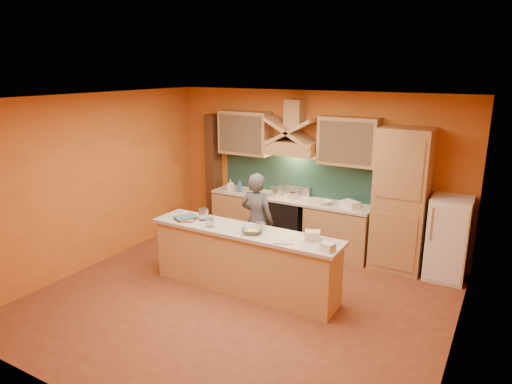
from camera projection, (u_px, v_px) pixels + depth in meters
The scene contains 36 objects.
floor at pixel (240, 300), 6.45m from camera, with size 5.50×5.00×0.01m, color brown.
ceiling at pixel (238, 99), 5.71m from camera, with size 5.50×5.00×0.01m, color white.
wall_back at pixel (312, 170), 8.18m from camera, with size 5.50×0.02×2.80m, color #CD6C28.
wall_front at pixel (88, 278), 3.99m from camera, with size 5.50×0.02×2.80m, color #CD6C28.
wall_left at pixel (95, 181), 7.40m from camera, with size 0.02×5.00×2.80m, color #CD6C28.
wall_right at pixel (462, 244), 4.77m from camera, with size 0.02×5.00×2.80m, color #CD6C28.
base_cabinet_left at pixel (245, 215), 8.78m from camera, with size 1.10×0.60×0.86m, color tan.
base_cabinet_right at pixel (339, 232), 7.87m from camera, with size 1.10×0.60×0.86m, color tan.
counter_top at pixel (289, 198), 8.20m from camera, with size 3.00×0.62×0.04m, color beige.
stove at pixel (289, 222), 8.32m from camera, with size 0.60×0.58×0.90m, color black.
backsplash at pixel (297, 176), 8.35m from camera, with size 3.00×0.03×0.70m, color #16322D.
range_hood at pixel (292, 148), 8.00m from camera, with size 0.92×0.50×0.24m, color tan.
hood_chimney at pixel (295, 114), 7.93m from camera, with size 0.30×0.30×0.50m, color tan.
upper_cabinet_left at pixel (245, 133), 8.49m from camera, with size 1.00×0.35×0.80m, color tan.
upper_cabinet_right at pixel (349, 141), 7.53m from camera, with size 1.00×0.35×0.80m, color tan.
pantry_column at pixel (401, 200), 7.20m from camera, with size 0.80×0.60×2.30m, color tan.
fridge at pixel (448, 239), 6.97m from camera, with size 0.58×0.60×1.30m, color white.
trim_column_left at pixel (214, 173), 9.10m from camera, with size 0.20×0.30×2.30m, color #472816.
island_body at pixel (245, 262), 6.64m from camera, with size 2.80×0.55×0.88m, color tan.
island_top at pixel (244, 231), 6.51m from camera, with size 2.90×0.62×0.05m, color beige.
person at pixel (257, 220), 7.38m from camera, with size 0.57×0.38×1.57m, color #4C4C51.
pot_large at pixel (277, 192), 8.30m from camera, with size 0.23×0.23×0.17m, color silver.
pot_small at pixel (293, 195), 8.18m from camera, with size 0.20×0.20×0.13m, color silver.
soap_bottle_a at pixel (231, 185), 8.64m from camera, with size 0.10×0.10×0.21m, color white.
soap_bottle_b at pixel (240, 185), 8.53m from camera, with size 0.10×0.10×0.25m, color #305784.
bowl_back at pixel (325, 202), 7.79m from camera, with size 0.21×0.21×0.06m, color silver.
dish_rack at pixel (350, 204), 7.62m from camera, with size 0.28×0.22×0.10m, color white.
book_lower at pixel (180, 219), 6.91m from camera, with size 0.21×0.28×0.03m, color #BC6543.
book_upper at pixel (183, 215), 7.04m from camera, with size 0.24×0.32×0.02m, color #3D6287.
jar_large at pixel (204, 214), 6.90m from camera, with size 0.15×0.15×0.17m, color silver.
jar_small at pixel (210, 223), 6.61m from camera, with size 0.11×0.11×0.12m, color silver.
kitchen_scale at pixel (260, 227), 6.45m from camera, with size 0.12×0.12×0.10m, color white.
mixing_bowl at pixel (252, 231), 6.35m from camera, with size 0.30×0.30×0.07m, color white.
cloth at pixel (284, 241), 6.04m from camera, with size 0.24×0.18×0.02m, color beige.
grocery_bag_a at pixel (313, 236), 6.08m from camera, with size 0.20×0.16×0.13m, color beige.
grocery_bag_b at pixel (328, 247), 5.74m from camera, with size 0.17×0.13×0.10m, color beige.
Camera 1 is at (3.09, -4.94, 3.18)m, focal length 32.00 mm.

